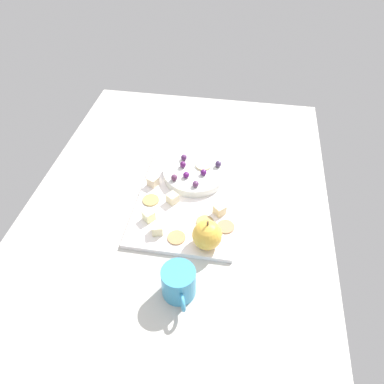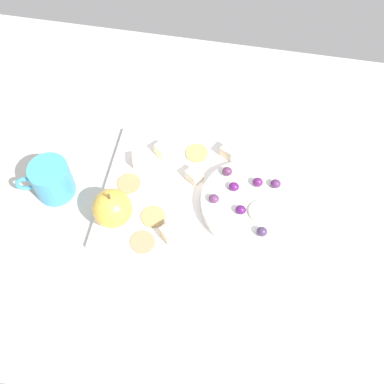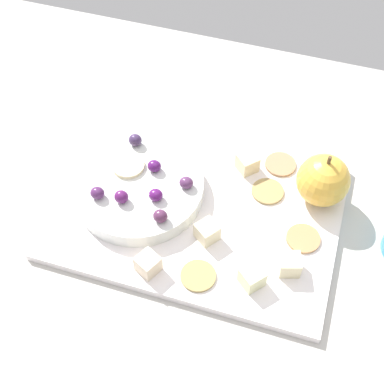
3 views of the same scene
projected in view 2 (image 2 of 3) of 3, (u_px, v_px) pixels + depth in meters
table at (187, 190)px, 99.23cm from camera, size 122.32×84.47×3.00cm
platter at (204, 200)px, 95.59cm from camera, size 39.57×28.24×1.23cm
serving_dish at (249, 204)px, 93.04cm from camera, size 18.73×18.73×2.44cm
apple_whole at (112, 208)px, 89.64cm from camera, size 7.46×7.46×7.46cm
apple_stem at (109, 197)px, 85.92cm from camera, size 0.50×0.50×1.20cm
cheese_cube_0 at (194, 175)px, 96.22cm from camera, size 3.79×3.79×2.71cm
cheese_cube_1 at (163, 150)px, 99.39cm from camera, size 3.82×3.82×2.71cm
cheese_cube_2 at (229, 151)px, 99.21cm from camera, size 3.63×3.63×2.71cm
cheese_cube_3 at (170, 233)px, 89.68cm from camera, size 3.83×3.83×2.71cm
cheese_cube_4 at (140, 160)px, 98.10cm from camera, size 3.37×3.37×2.71cm
cracker_0 at (129, 183)px, 96.58cm from camera, size 4.66×4.66×0.40cm
cracker_1 at (153, 217)px, 92.74cm from camera, size 4.66×4.66×0.40cm
cracker_2 at (197, 153)px, 100.37cm from camera, size 4.66×4.66×0.40cm
cracker_3 at (143, 242)px, 90.01cm from camera, size 4.66×4.66×0.40cm
grape_0 at (276, 184)px, 92.89cm from camera, size 1.99×1.79×1.74cm
grape_1 at (227, 171)px, 94.29cm from camera, size 1.99×1.79×1.81cm
grape_2 at (241, 210)px, 89.98cm from camera, size 1.99×1.79×1.73cm
grape_3 at (214, 199)px, 91.25cm from camera, size 1.99×1.79×1.64cm
grape_4 at (258, 182)px, 92.98cm from camera, size 1.99×1.79×1.88cm
grape_5 at (262, 232)px, 87.58cm from camera, size 1.99×1.79×1.89cm
grape_6 at (234, 187)px, 92.59cm from camera, size 1.99×1.79×1.68cm
apple_slice_0 at (261, 212)px, 90.41cm from camera, size 4.67×4.67×0.60cm
cup at (51, 180)px, 94.08cm from camera, size 10.61×7.71×7.78cm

